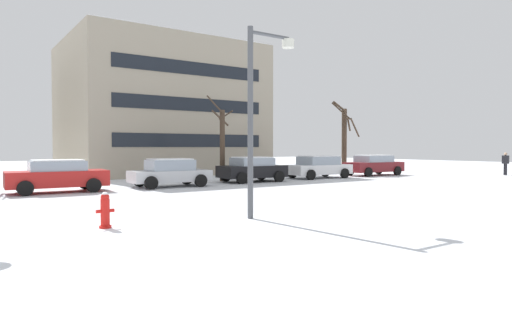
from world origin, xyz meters
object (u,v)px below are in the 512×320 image
at_px(parked_car_red, 57,176).
at_px(parked_car_white, 318,167).
at_px(parked_car_maroon, 374,165).
at_px(parked_car_black, 252,169).
at_px(parked_car_silver, 170,173).
at_px(street_lamp, 259,102).
at_px(fire_hydrant, 105,210).
at_px(pedestrian_crossing, 505,162).

distance_m(parked_car_red, parked_car_white, 15.68).
relative_size(parked_car_white, parked_car_maroon, 0.96).
bearing_deg(parked_car_maroon, parked_car_black, 179.66).
height_order(parked_car_silver, parked_car_black, parked_car_black).
bearing_deg(parked_car_red, parked_car_black, -0.04).
height_order(street_lamp, parked_car_maroon, street_lamp).
relative_size(street_lamp, parked_car_red, 1.28).
relative_size(fire_hydrant, pedestrian_crossing, 0.55).
xyz_separation_m(fire_hydrant, pedestrian_crossing, (29.61, 4.66, 0.50)).
height_order(parked_car_white, parked_car_maroon, parked_car_maroon).
height_order(fire_hydrant, parked_car_black, parked_car_black).
height_order(parked_car_white, pedestrian_crossing, pedestrian_crossing).
distance_m(parked_car_red, parked_car_maroon, 20.90).
distance_m(parked_car_black, parked_car_white, 5.23).
bearing_deg(parked_car_silver, parked_car_white, 1.85).
distance_m(parked_car_black, pedestrian_crossing, 19.17).
relative_size(street_lamp, parked_car_black, 1.38).
height_order(street_lamp, pedestrian_crossing, street_lamp).
relative_size(parked_car_red, pedestrian_crossing, 2.58).
bearing_deg(pedestrian_crossing, parked_car_white, 157.97).
relative_size(parked_car_black, parked_car_maroon, 0.85).
xyz_separation_m(street_lamp, parked_car_red, (-3.34, 10.80, -2.55)).
bearing_deg(street_lamp, parked_car_white, 41.32).
height_order(fire_hydrant, parked_car_silver, parked_car_silver).
bearing_deg(fire_hydrant, parked_car_white, 31.37).
bearing_deg(parked_car_red, street_lamp, -72.80).
height_order(parked_car_silver, pedestrian_crossing, pedestrian_crossing).
bearing_deg(parked_car_black, parked_car_red, 179.96).
xyz_separation_m(parked_car_white, parked_car_maroon, (5.23, -0.11, 0.01)).
height_order(fire_hydrant, parked_car_maroon, parked_car_maroon).
height_order(street_lamp, parked_car_black, street_lamp).
distance_m(fire_hydrant, street_lamp, 5.04).
bearing_deg(parked_car_silver, pedestrian_crossing, -11.95).
relative_size(fire_hydrant, parked_car_red, 0.21).
bearing_deg(pedestrian_crossing, parked_car_maroon, 146.74).
height_order(fire_hydrant, parked_car_white, parked_car_white).
xyz_separation_m(parked_car_silver, pedestrian_crossing, (23.65, -5.01, 0.22)).
bearing_deg(pedestrian_crossing, parked_car_black, 163.98).
distance_m(street_lamp, pedestrian_crossing, 26.23).
bearing_deg(parked_car_black, pedestrian_crossing, -16.02).
bearing_deg(parked_car_silver, parked_car_black, 3.14).
distance_m(fire_hydrant, pedestrian_crossing, 29.98).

